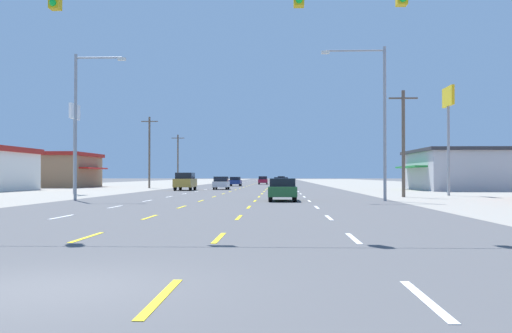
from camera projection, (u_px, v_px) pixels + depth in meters
The scene contains 21 objects.
ground_plane at pixel (253, 189), 74.35m from camera, with size 572.00×572.00×0.00m, color #4C4C4F.
lot_apron_left at pixel (61, 188), 75.34m from camera, with size 28.00×440.00×0.01m, color gray.
lot_apron_right at pixel (451, 189), 73.36m from camera, with size 28.00×440.00×0.01m, color gray.
lane_markings at pixel (262, 184), 112.81m from camera, with size 10.64×227.60×0.01m.
signal_span_wire at pixel (166, 57), 17.06m from camera, with size 27.09×0.53×8.70m.
sedan_inner_right_nearest at pixel (282, 189), 38.02m from camera, with size 1.80×4.50×1.46m.
suv_far_left_near at pixel (185, 181), 65.67m from camera, with size 1.98×4.90×1.98m.
hatchback_inner_left_mid at pixel (221, 183), 69.44m from camera, with size 1.72×3.90×1.54m.
sedan_inner_right_midfar at pixel (281, 183), 70.09m from camera, with size 1.80×4.50×1.46m.
sedan_inner_left_far at pixel (235, 181), 92.96m from camera, with size 1.80×4.50×1.46m.
hatchback_center_turn_farther at pixel (263, 180), 111.11m from camera, with size 1.72×3.90×1.54m.
hatchback_inner_right_farthest at pixel (281, 180), 132.60m from camera, with size 1.72×3.90×1.54m.
storefront_left_row_2 at pixel (50, 170), 83.44m from camera, with size 13.09×13.07×4.87m.
storefront_right_row_1 at pixel (453, 170), 67.51m from camera, with size 9.98×15.59×4.65m.
pole_sign_left_row_1 at pixel (75, 125), 52.02m from camera, with size 0.24×2.25×8.00m.
pole_sign_right_row_1 at pixel (448, 110), 48.21m from camera, with size 0.24×2.79×8.96m.
streetlight_left_row_0 at pixel (80, 117), 38.74m from camera, with size 3.43×0.26×9.69m.
streetlight_right_row_0 at pixel (378, 112), 37.96m from camera, with size 4.18×0.26×10.02m.
utility_pole_right_row_0 at pixel (403, 141), 44.77m from camera, with size 2.20×0.26×8.17m.
utility_pole_left_row_1 at pixel (149, 151), 77.10m from camera, with size 2.20×0.26×9.39m.
utility_pole_left_row_2 at pixel (178, 159), 101.28m from camera, with size 2.20×0.26×8.75m.
Camera 1 is at (3.33, -8.31, 1.63)m, focal length 41.17 mm.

